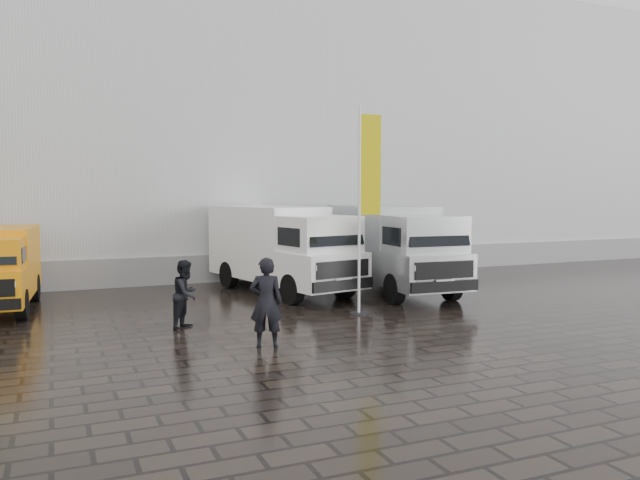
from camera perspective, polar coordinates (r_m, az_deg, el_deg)
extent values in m
plane|color=black|center=(16.35, 4.21, -7.07)|extent=(120.00, 120.00, 0.00)
cube|color=silver|center=(31.77, -5.99, 9.30)|extent=(44.00, 16.00, 12.00)
cube|color=gray|center=(24.23, -0.24, -2.15)|extent=(44.00, 0.15, 1.00)
cylinder|color=black|center=(16.82, 3.57, -6.68)|extent=(0.50, 0.50, 0.04)
cylinder|color=white|center=(16.51, 3.61, 2.68)|extent=(0.07, 0.07, 5.51)
cube|color=#D2C00B|center=(16.68, 4.65, 6.86)|extent=(0.60, 0.03, 2.65)
cube|color=black|center=(24.97, 6.41, -1.96)|extent=(0.71, 0.71, 1.02)
imported|color=black|center=(13.08, -4.94, -5.72)|extent=(0.81, 0.67, 1.90)
imported|color=black|center=(15.26, -12.17, -4.86)|extent=(0.98, 1.01, 1.63)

